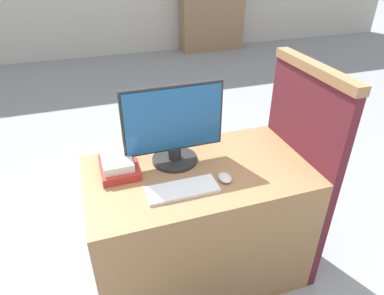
# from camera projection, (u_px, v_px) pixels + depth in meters

# --- Properties ---
(desk) EXTENTS (1.19, 0.68, 0.78)m
(desk) POSITION_uv_depth(u_px,v_px,m) (198.00, 224.00, 2.02)
(desk) COLOR #9E7047
(desk) RESTS_ON ground_plane
(carrel_divider) EXTENTS (0.07, 0.66, 1.29)m
(carrel_divider) POSITION_uv_depth(u_px,v_px,m) (297.00, 169.00, 2.04)
(carrel_divider) COLOR #5B1E28
(carrel_divider) RESTS_ON ground_plane
(monitor) EXTENTS (0.54, 0.25, 0.44)m
(monitor) POSITION_uv_depth(u_px,v_px,m) (174.00, 127.00, 1.78)
(monitor) COLOR #282828
(monitor) RESTS_ON desk
(keyboard) EXTENTS (0.35, 0.14, 0.02)m
(keyboard) POSITION_uv_depth(u_px,v_px,m) (182.00, 189.00, 1.66)
(keyboard) COLOR white
(keyboard) RESTS_ON desk
(mouse) EXTENTS (0.07, 0.09, 0.03)m
(mouse) POSITION_uv_depth(u_px,v_px,m) (225.00, 178.00, 1.73)
(mouse) COLOR silver
(mouse) RESTS_ON desk
(book_stack) EXTENTS (0.19, 0.25, 0.09)m
(book_stack) POSITION_uv_depth(u_px,v_px,m) (118.00, 165.00, 1.79)
(book_stack) COLOR #B72D28
(book_stack) RESTS_ON desk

